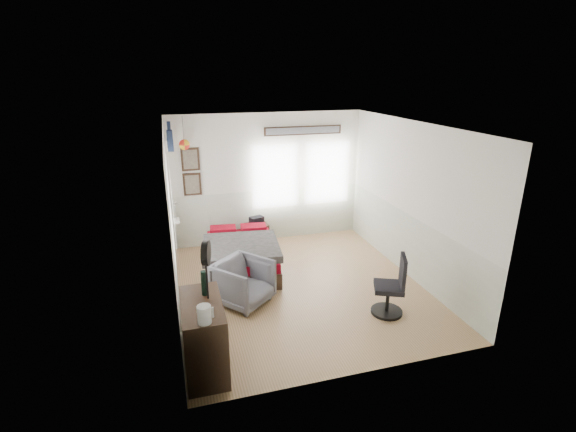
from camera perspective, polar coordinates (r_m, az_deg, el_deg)
name	(u,v)px	position (r m, az deg, el deg)	size (l,w,h in m)	color
ground_plane	(300,287)	(7.19, 1.68, -9.67)	(4.00, 4.50, 0.01)	#957147
room_shell	(293,193)	(6.71, 0.69, 3.17)	(4.02, 4.52, 2.71)	silver
wall_decor	(214,148)	(8.11, -10.05, 9.20)	(3.55, 1.32, 1.44)	#362315
bed	(241,255)	(7.70, -6.45, -5.36)	(1.47, 1.94, 0.58)	#34251A
dresser	(204,336)	(5.31, -11.45, -15.80)	(0.48, 1.00, 0.90)	#34251A
armchair	(243,282)	(6.61, -6.11, -9.03)	(0.75, 0.78, 0.71)	slate
nightstand	(257,234)	(8.82, -4.27, -2.45)	(0.44, 0.35, 0.44)	#34251A
task_chair	(392,291)	(6.47, 14.04, -9.87)	(0.55, 0.55, 0.94)	black
kettle	(204,314)	(4.67, -11.37, -13.06)	(0.18, 0.15, 0.20)	silver
bottle	(204,283)	(5.17, -11.37, -8.97)	(0.08, 0.08, 0.31)	black
stand_fan	(206,254)	(4.90, -11.15, -5.18)	(0.15, 0.30, 0.74)	black
black_bag	(257,220)	(8.71, -4.32, -0.61)	(0.28, 0.18, 0.16)	black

